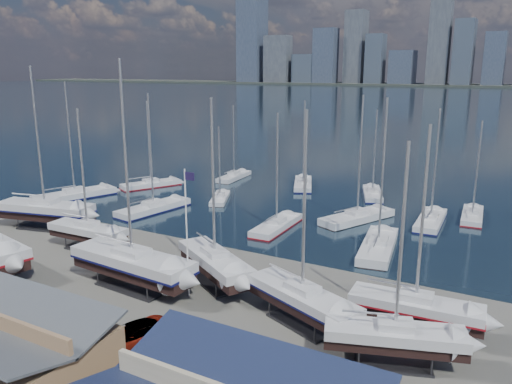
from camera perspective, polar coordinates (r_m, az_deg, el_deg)
The scene contains 29 objects.
ground at distance 46.11m, azimuth -9.72°, elevation -10.08°, with size 1400.00×1400.00×0.00m, color #605E59.
water at distance 344.20m, azimuth 24.72°, elevation 9.50°, with size 1400.00×600.00×0.40m, color #192739.
far_shore at distance 603.50m, azimuth 26.82°, elevation 10.75°, with size 1400.00×80.00×2.20m, color #2D332D.
skyline at distance 597.76m, azimuth 26.43°, elevation 14.44°, with size 639.14×43.80×107.69m.
shed_grey at distance 35.52m, azimuth -26.67°, elevation -15.25°, with size 12.60×8.40×4.17m.
sailboat_cradle_0 at distance 64.51m, azimuth -22.95°, elevation -1.93°, with size 12.35×5.93×19.00m.
sailboat_cradle_2 at distance 55.42m, azimuth -18.69°, elevation -4.26°, with size 9.09×2.85×14.79m.
sailboat_cradle_3 at distance 44.83m, azimuth -13.95°, elevation -7.90°, with size 12.38×4.24×19.40m.
sailboat_cradle_4 at distance 44.39m, azimuth -4.73°, elevation -7.96°, with size 10.04×7.56×16.34m.
sailboat_cradle_5 at distance 37.79m, azimuth 5.30°, elevation -12.07°, with size 10.16×6.32×15.93m.
sailboat_cradle_6 at distance 38.24m, azimuth 17.74°, elevation -12.47°, with size 9.42×3.11×15.09m.
sailboat_cradle_7 at distance 34.22m, azimuth 15.56°, elevation -15.63°, with size 9.16×5.16×14.54m.
sailboat_moored_0 at distance 78.15m, azimuth -19.98°, elevation -0.49°, with size 7.08×12.26×17.69m.
sailboat_moored_1 at distance 82.32m, azimuth -11.92°, elevation 0.75°, with size 6.85×9.81×14.43m.
sailboat_moored_2 at distance 86.56m, azimuth -2.53°, elevation 1.69°, with size 3.08×8.96×13.29m.
sailboat_moored_3 at distance 68.10m, azimuth -11.62°, elevation -1.97°, with size 4.80×11.30×16.37m.
sailboat_moored_4 at distance 72.39m, azimuth -4.13°, elevation -0.76°, with size 5.05×7.68×11.31m.
sailboat_moored_5 at distance 81.10m, azimuth 5.39°, elevation 0.80°, with size 6.24×10.00×14.51m.
sailboat_moored_6 at distance 59.58m, azimuth 2.36°, elevation -3.99°, with size 2.91×9.71×14.43m.
sailboat_moored_7 at distance 63.81m, azimuth 11.48°, elevation -3.03°, with size 7.27×11.11×16.36m.
sailboat_moored_8 at distance 76.53m, azimuth 13.16°, elevation -0.31°, with size 5.40×9.36×13.51m.
sailboat_moored_9 at distance 54.13m, azimuth 13.79°, elevation -6.24°, with size 4.66×11.35×16.63m.
sailboat_moored_10 at distance 65.08m, azimuth 19.32°, elevation -3.23°, with size 3.15×9.98×14.77m.
sailboat_moored_11 at distance 69.29m, azimuth 23.47°, elevation -2.59°, with size 3.04×8.87×13.04m.
car_a at distance 45.69m, azimuth -25.64°, elevation -10.67°, with size 1.53×3.81×1.30m, color gray.
car_b at distance 46.65m, azimuth -27.22°, elevation -10.33°, with size 1.39×3.99×1.31m, color gray.
car_c at distance 36.50m, azimuth -13.99°, elevation -15.70°, with size 2.65×5.75×1.60m, color gray.
car_d at distance 31.58m, azimuth -1.90°, elevation -20.47°, with size 2.10×5.17×1.50m, color gray.
flagpole at distance 40.78m, azimuth -7.87°, elevation -3.87°, with size 0.97×0.12×10.93m.
Camera 1 is at (26.75, -42.65, 18.56)m, focal length 35.00 mm.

